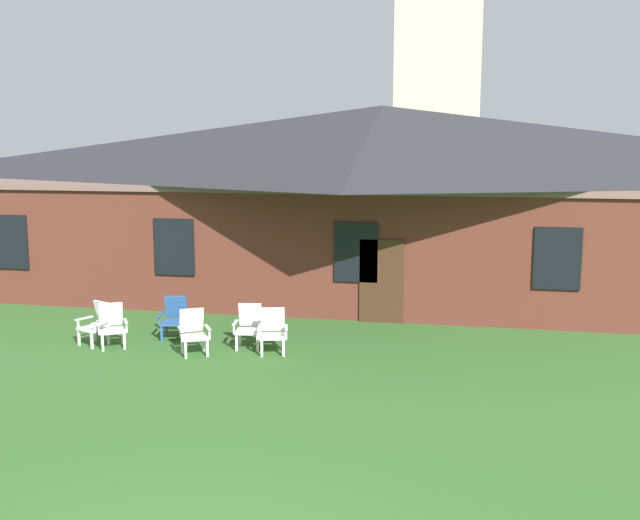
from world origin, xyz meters
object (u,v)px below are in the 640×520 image
object	(u,v)px
lawn_chair_far_side	(273,330)
lawn_chair_left_end	(175,317)
lawn_chair_by_porch	(97,322)
lawn_chair_near_door	(112,324)
lawn_chair_right_end	(249,325)
lawn_chair_middle	(193,331)

from	to	relation	value
lawn_chair_far_side	lawn_chair_left_end	bearing A→B (deg)	164.47
lawn_chair_by_porch	lawn_chair_near_door	distance (m)	0.41
lawn_chair_far_side	lawn_chair_by_porch	bearing A→B (deg)	-177.69
lawn_chair_left_end	lawn_chair_right_end	size ratio (longest dim) A/B	1.00
lawn_chair_left_end	lawn_chair_near_door	bearing A→B (deg)	-138.18
lawn_chair_middle	lawn_chair_right_end	size ratio (longest dim) A/B	1.00
lawn_chair_left_end	lawn_chair_middle	size ratio (longest dim) A/B	1.00
lawn_chair_by_porch	lawn_chair_middle	world-z (taller)	same
lawn_chair_middle	lawn_chair_far_side	bearing A→B (deg)	14.45
lawn_chair_middle	lawn_chair_right_end	distance (m)	1.26
lawn_chair_by_porch	lawn_chair_right_end	bearing A→B (deg)	7.75
lawn_chair_right_end	lawn_chair_far_side	world-z (taller)	same
lawn_chair_middle	lawn_chair_far_side	world-z (taller)	same
lawn_chair_left_end	lawn_chair_far_side	xyz separation A→B (m)	(2.54, -0.71, 0.00)
lawn_chair_by_porch	lawn_chair_left_end	xyz separation A→B (m)	(1.48, 0.87, 0.00)
lawn_chair_middle	lawn_chair_left_end	bearing A→B (deg)	128.24
lawn_chair_right_end	lawn_chair_near_door	bearing A→B (deg)	-169.38
lawn_chair_middle	lawn_chair_far_side	distance (m)	1.70
lawn_chair_near_door	lawn_chair_left_end	world-z (taller)	same
lawn_chair_near_door	lawn_chair_middle	xyz separation A→B (m)	(1.97, -0.16, 0.00)
lawn_chair_by_porch	lawn_chair_left_end	world-z (taller)	same
lawn_chair_by_porch	lawn_chair_right_end	xyz separation A→B (m)	(3.40, 0.46, 0.00)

